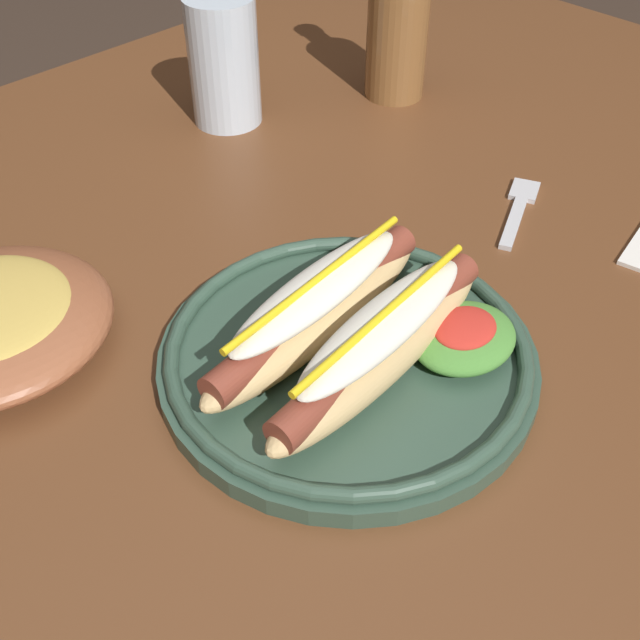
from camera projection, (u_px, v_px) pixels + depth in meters
name	position (u px, v px, depth m)	size (l,w,h in m)	color
dining_table	(303.00, 342.00, 0.75)	(1.46, 1.06, 0.74)	brown
hot_dog_plate	(353.00, 343.00, 0.59)	(0.29, 0.29, 0.08)	#334C3D
fork	(519.00, 207.00, 0.76)	(0.12, 0.07, 0.00)	silver
water_cup	(224.00, 61.00, 0.86)	(0.08, 0.08, 0.14)	silver
glass_bottle	(398.00, 27.00, 0.90)	(0.07, 0.07, 0.21)	brown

